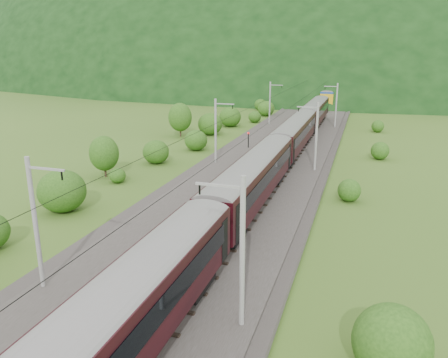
% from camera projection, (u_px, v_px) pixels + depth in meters
% --- Properties ---
extents(ground, '(600.00, 600.00, 0.00)m').
position_uv_depth(ground, '(135.00, 308.00, 24.55)').
color(ground, '#36591B').
rests_on(ground, ground).
extents(railbed, '(14.00, 220.00, 0.30)m').
position_uv_depth(railbed, '(199.00, 236.00, 33.64)').
color(railbed, '#38332D').
rests_on(railbed, ground).
extents(track_left, '(2.40, 220.00, 0.27)m').
position_uv_depth(track_left, '(171.00, 230.00, 34.28)').
color(track_left, brown).
rests_on(track_left, railbed).
extents(track_right, '(2.40, 220.00, 0.27)m').
position_uv_depth(track_right, '(229.00, 238.00, 32.87)').
color(track_right, brown).
rests_on(track_right, railbed).
extents(catenary_left, '(2.54, 192.28, 8.00)m').
position_uv_depth(catenary_left, '(216.00, 129.00, 54.30)').
color(catenary_left, gray).
rests_on(catenary_left, railbed).
extents(catenary_right, '(2.54, 192.28, 8.00)m').
position_uv_depth(catenary_right, '(316.00, 135.00, 50.69)').
color(catenary_right, gray).
rests_on(catenary_right, railbed).
extents(overhead_wires, '(4.83, 198.00, 0.03)m').
position_uv_depth(overhead_wires, '(198.00, 148.00, 31.68)').
color(overhead_wires, black).
rests_on(overhead_wires, ground).
extents(mountain_main, '(504.00, 360.00, 244.00)m').
position_uv_depth(mountain_main, '(349.00, 75.00, 261.90)').
color(mountain_main, black).
rests_on(mountain_main, ground).
extents(mountain_ridge, '(336.00, 280.00, 132.00)m').
position_uv_depth(mountain_ridge, '(189.00, 70.00, 333.82)').
color(mountain_ridge, black).
rests_on(mountain_ridge, ground).
extents(train, '(3.07, 146.35, 5.35)m').
position_uv_depth(train, '(279.00, 146.00, 49.17)').
color(train, black).
rests_on(train, ground).
extents(hazard_post_near, '(0.18, 0.18, 1.68)m').
position_uv_depth(hazard_post_near, '(248.00, 171.00, 48.41)').
color(hazard_post_near, red).
rests_on(hazard_post_near, railbed).
extents(hazard_post_far, '(0.15, 0.15, 1.37)m').
position_uv_depth(hazard_post_far, '(303.00, 121.00, 83.89)').
color(hazard_post_far, red).
rests_on(hazard_post_far, railbed).
extents(signal, '(0.25, 0.25, 2.27)m').
position_uv_depth(signal, '(248.00, 139.00, 63.49)').
color(signal, black).
rests_on(signal, railbed).
extents(vegetation_left, '(12.24, 149.75, 7.02)m').
position_uv_depth(vegetation_left, '(107.00, 169.00, 44.69)').
color(vegetation_left, '#214713').
rests_on(vegetation_left, ground).
extents(vegetation_right, '(5.57, 107.18, 3.07)m').
position_uv_depth(vegetation_right, '(377.00, 271.00, 26.11)').
color(vegetation_right, '#214713').
rests_on(vegetation_right, ground).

